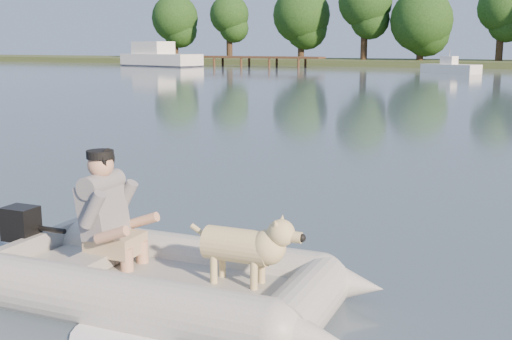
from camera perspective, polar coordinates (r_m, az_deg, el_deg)
The scene contains 8 objects.
water at distance 6.67m, azimuth -8.43°, elevation -8.53°, with size 160.00×160.00×0.00m, color slate.
dock at distance 64.40m, azimuth -1.78°, elevation 9.63°, with size 18.00×2.00×1.04m, color #4C331E, non-canonical shape.
dinghy at distance 5.67m, azimuth -7.84°, elevation -5.80°, with size 4.45×2.80×1.38m, color #9C9C97, non-canonical shape.
man at distance 6.04m, azimuth -13.33°, elevation -3.14°, with size 0.72×0.62×1.07m, color slate, non-canonical shape.
dog at distance 5.45m, azimuth -1.65°, elevation -7.23°, with size 0.93×0.33×0.62m, color tan, non-canonical shape.
outboard_motor at distance 6.73m, azimuth -20.06°, elevation -6.17°, with size 0.41×0.29×0.78m, color black, non-canonical shape.
cabin_cruiser at distance 66.13m, azimuth -8.47°, elevation 10.17°, with size 9.38×3.35×2.90m, color white, non-canonical shape.
motorboat at distance 51.66m, azimuth 16.95°, elevation 9.18°, with size 4.54×1.75×1.92m, color white, non-canonical shape.
Camera 1 is at (3.55, -5.19, 2.23)m, focal length 45.00 mm.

